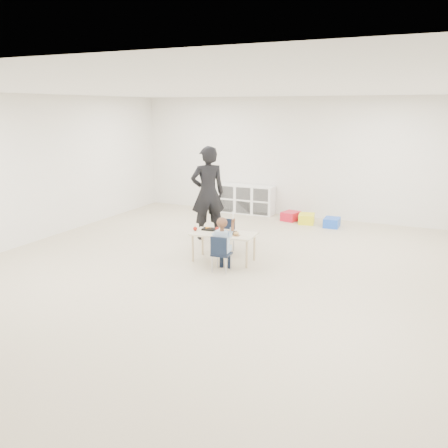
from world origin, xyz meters
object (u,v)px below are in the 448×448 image
at_px(chair_near, 222,253).
at_px(adult, 208,193).
at_px(child, 222,243).
at_px(cubby_shelf, 246,199).
at_px(table, 224,247).

distance_m(chair_near, adult, 2.07).
height_order(child, cubby_shelf, child).
bearing_deg(cubby_shelf, table, -73.77).
bearing_deg(child, chair_near, -3.84).
xyz_separation_m(chair_near, child, (-0.00, 0.00, 0.17)).
distance_m(chair_near, child, 0.17).
bearing_deg(chair_near, table, 107.03).
bearing_deg(chair_near, adult, 118.84).
xyz_separation_m(cubby_shelf, adult, (0.19, -2.49, 0.57)).
relative_size(table, child, 1.19).
xyz_separation_m(table, cubby_shelf, (-1.07, 3.67, 0.10)).
bearing_deg(adult, child, 82.24).
relative_size(child, cubby_shelf, 0.67).
relative_size(chair_near, cubby_shelf, 0.42).
xyz_separation_m(chair_near, cubby_shelf, (-1.25, 4.15, 0.05)).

